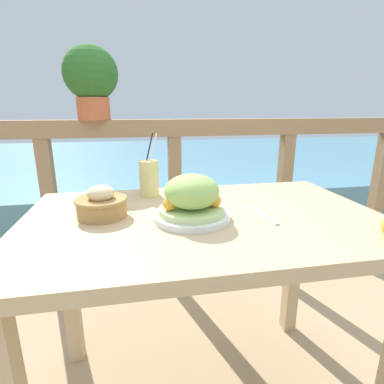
{
  "coord_description": "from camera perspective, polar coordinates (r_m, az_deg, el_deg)",
  "views": [
    {
      "loc": [
        -0.21,
        -0.9,
        1.11
      ],
      "look_at": [
        -0.03,
        0.07,
        0.83
      ],
      "focal_mm": 28.0,
      "sensor_mm": 36.0,
      "label": 1
    }
  ],
  "objects": [
    {
      "name": "patio_table",
      "position": [
        1.03,
        2.37,
        -10.26
      ],
      "size": [
        1.16,
        0.73,
        0.77
      ],
      "color": "tan",
      "rests_on": "ground_plane"
    },
    {
      "name": "bread_basket",
      "position": [
        1.0,
        -16.84,
        -2.18
      ],
      "size": [
        0.17,
        0.17,
        0.1
      ],
      "color": "#AD7F47",
      "rests_on": "patio_table"
    },
    {
      "name": "potted_plant",
      "position": [
        1.68,
        -18.69,
        19.87
      ],
      "size": [
        0.27,
        0.27,
        0.36
      ],
      "color": "#B75B38",
      "rests_on": "railing_fence"
    },
    {
      "name": "drink_glass",
      "position": [
        1.19,
        -8.19,
        2.62
      ],
      "size": [
        0.08,
        0.08,
        0.25
      ],
      "color": "#DBCC7F",
      "rests_on": "patio_table"
    },
    {
      "name": "railing_fence",
      "position": [
        1.72,
        -3.3,
        2.68
      ],
      "size": [
        2.8,
        0.08,
        1.05
      ],
      "color": "#937551",
      "rests_on": "ground_plane"
    },
    {
      "name": "salad_plate",
      "position": [
        0.93,
        -0.03,
        -1.57
      ],
      "size": [
        0.24,
        0.24,
        0.14
      ],
      "color": "silver",
      "rests_on": "patio_table"
    },
    {
      "name": "sea_backdrop",
      "position": [
        4.26,
        -7.58,
        3.74
      ],
      "size": [
        12.0,
        4.0,
        0.46
      ],
      "color": "#568EA8",
      "rests_on": "ground_plane"
    },
    {
      "name": "knife",
      "position": [
        1.01,
        13.34,
        -4.24
      ],
      "size": [
        0.03,
        0.18,
        0.0
      ],
      "color": "silver",
      "rests_on": "patio_table"
    }
  ]
}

